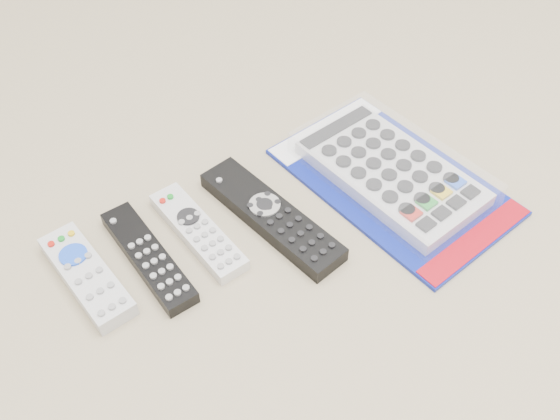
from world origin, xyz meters
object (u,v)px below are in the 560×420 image
remote_slim_black (148,257)px  remote_silver_dvd (198,231)px  jumbo_remote_packaged (392,171)px  remote_small_grey (87,276)px  remote_large_black (271,216)px

remote_slim_black → remote_silver_dvd: bearing=0.0°
remote_silver_dvd → jumbo_remote_packaged: (0.29, -0.05, 0.01)m
remote_small_grey → remote_silver_dvd: (0.15, -0.01, -0.00)m
remote_small_grey → remote_slim_black: size_ratio=0.90×
remote_small_grey → jumbo_remote_packaged: bearing=-15.0°
remote_silver_dvd → remote_large_black: bearing=-23.4°
remote_small_grey → remote_silver_dvd: bearing=-9.6°
remote_small_grey → remote_slim_black: (0.08, -0.01, -0.00)m
remote_small_grey → remote_large_black: (0.25, -0.04, 0.00)m
remote_slim_black → remote_silver_dvd: size_ratio=1.05×
remote_small_grey → remote_slim_black: remote_small_grey is taller
remote_large_black → remote_slim_black: bearing=160.8°
remote_slim_black → jumbo_remote_packaged: jumbo_remote_packaged is taller
remote_silver_dvd → remote_small_grey: bearing=171.6°
remote_small_grey → remote_large_black: bearing=-15.6°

